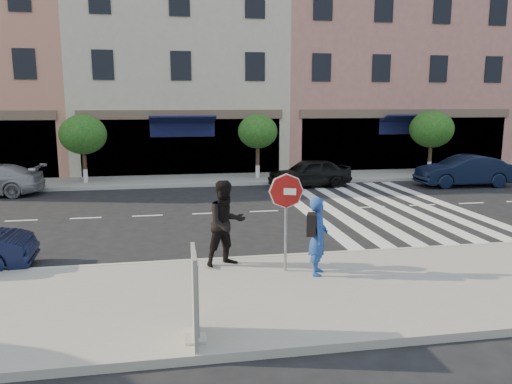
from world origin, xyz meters
The scene contains 14 objects.
ground centered at (0.00, 0.00, 0.00)m, with size 120.00×120.00×0.00m, color black.
sidewalk_near centered at (0.00, -3.75, 0.07)m, with size 60.00×4.50×0.15m, color gray.
sidewalk_far centered at (0.00, 11.00, 0.07)m, with size 60.00×3.00×0.15m, color gray.
building_centre centered at (-0.50, 17.00, 5.50)m, with size 11.00×9.00×11.00m, color beige.
building_east_mid centered at (11.50, 17.00, 6.50)m, with size 13.00×9.00×13.00m, color tan.
street_tree_wb centered at (-5.00, 10.80, 2.31)m, with size 2.10×2.10×3.06m.
street_tree_c centered at (3.00, 10.80, 2.36)m, with size 1.90×1.90×3.04m.
street_tree_ea centered at (12.00, 10.80, 2.39)m, with size 2.20×2.20×3.19m.
stop_sign centered at (1.19, -2.62, 1.74)m, with size 0.71×0.32×2.15m.
photographer centered at (1.83, -2.92, 0.99)m, with size 0.61×0.40×1.67m, color navy.
walker centered at (-0.03, -2.00, 1.12)m, with size 0.94×0.73×1.94m, color black.
poster_board centered at (-0.92, -5.50, 0.85)m, with size 0.34×0.94×1.44m.
car_far_mid centered at (4.97, 8.66, 0.64)m, with size 1.50×3.74×1.27m, color black.
car_far_right centered at (11.91, 7.60, 0.70)m, with size 1.48×4.24×1.40m, color black.
Camera 1 is at (-1.26, -12.75, 3.80)m, focal length 35.00 mm.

